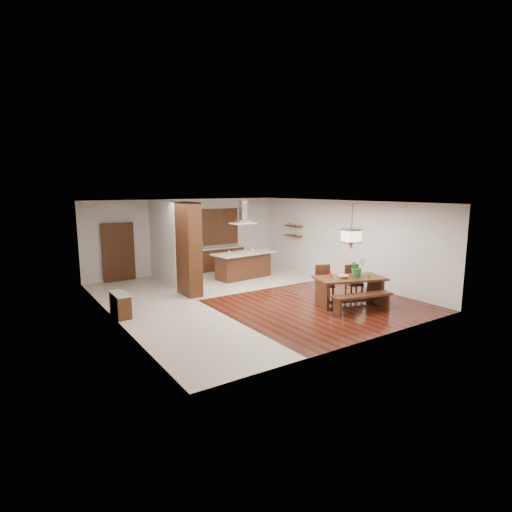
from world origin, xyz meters
TOP-DOWN VIEW (x-y plane):
  - room_shell at (0.00, 0.00)m, footprint 9.00×9.04m
  - tile_hallway at (-2.75, 0.00)m, footprint 2.50×9.00m
  - tile_kitchen at (1.25, 2.50)m, footprint 5.50×4.00m
  - soffit_band at (0.00, 0.00)m, footprint 8.00×9.00m
  - partition_pier at (-1.40, 1.20)m, footprint 0.45×1.00m
  - partition_stub at (-1.40, 3.30)m, footprint 0.18×2.40m
  - hallway_console at (-3.81, 0.20)m, footprint 0.37×0.88m
  - hallway_doorway at (-2.70, 4.40)m, footprint 1.10×0.20m
  - rear_counter at (1.00, 4.20)m, footprint 2.60×0.62m
  - kitchen_window at (1.00, 4.46)m, footprint 2.60×0.08m
  - shelf_lower at (3.87, 2.60)m, footprint 0.26×0.90m
  - shelf_upper at (3.87, 2.60)m, footprint 0.26×0.90m
  - dining_table at (1.95, -2.34)m, footprint 2.15×1.53m
  - dining_bench at (1.74, -3.01)m, footprint 1.79×0.75m
  - dining_chair_left at (1.67, -1.63)m, footprint 0.61×0.61m
  - dining_chair_right at (2.60, -1.93)m, footprint 0.57×0.57m
  - pendant_lantern at (1.95, -2.34)m, footprint 0.64×0.64m
  - foliage_plant at (2.22, -2.34)m, footprint 0.48×0.42m
  - fruit_bowl at (1.72, -2.30)m, footprint 0.40×0.40m
  - napkin_cone at (1.45, -2.08)m, footprint 0.15×0.15m
  - gold_ornament at (2.42, -2.64)m, footprint 0.07×0.07m
  - kitchen_island at (1.28, 2.31)m, footprint 2.47×1.29m
  - range_hood at (1.28, 2.31)m, footprint 0.90×0.55m
  - island_cup at (1.65, 2.23)m, footprint 0.15×0.15m
  - microwave at (0.17, 4.17)m, footprint 0.63×0.46m

SIDE VIEW (x-z plane):
  - tile_hallway at x=-2.75m, z-range 0.00..0.01m
  - tile_kitchen at x=1.25m, z-range 0.00..0.01m
  - dining_bench at x=1.74m, z-range 0.00..0.49m
  - hallway_console at x=-3.81m, z-range 0.00..0.63m
  - rear_counter at x=1.00m, z-range 0.00..0.95m
  - kitchen_island at x=1.28m, z-range 0.01..0.99m
  - dining_chair_right at x=2.60m, z-range 0.00..1.01m
  - dining_chair_left at x=1.67m, z-range 0.00..1.05m
  - dining_table at x=1.95m, z-range 0.19..1.00m
  - fruit_bowl at x=1.72m, z-range 0.81..0.88m
  - gold_ornament at x=2.42m, z-range 0.81..0.90m
  - napkin_cone at x=1.45m, z-range 0.81..1.02m
  - island_cup at x=1.65m, z-range 0.98..1.09m
  - hallway_doorway at x=-2.70m, z-range 0.00..2.10m
  - foliage_plant at x=2.22m, z-range 0.81..1.33m
  - microwave at x=0.17m, z-range 0.95..1.27m
  - shelf_lower at x=3.87m, z-range 1.38..1.42m
  - partition_pier at x=-1.40m, z-range 0.00..2.90m
  - partition_stub at x=-1.40m, z-range 0.00..2.90m
  - kitchen_window at x=1.00m, z-range 1.00..2.50m
  - shelf_upper at x=3.87m, z-range 1.78..1.82m
  - room_shell at x=0.00m, z-range 0.60..3.52m
  - pendant_lantern at x=1.95m, z-range 1.59..2.90m
  - range_hood at x=1.28m, z-range 2.03..2.90m
  - soffit_band at x=0.00m, z-range 2.88..2.89m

